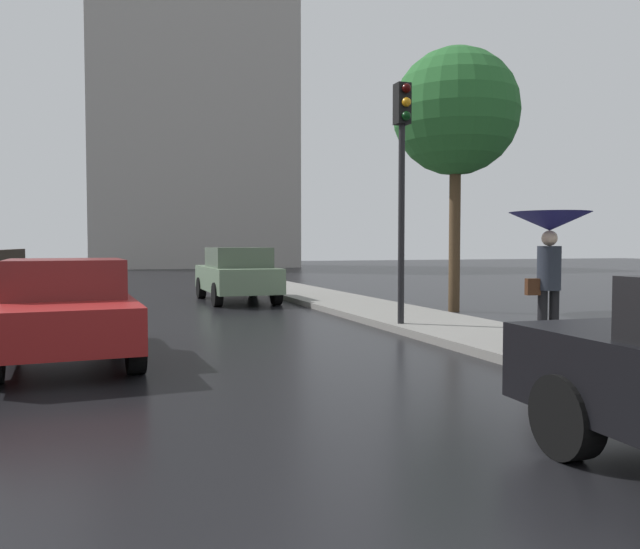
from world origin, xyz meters
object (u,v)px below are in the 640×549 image
at_px(car_red_far_ahead, 66,308).
at_px(traffic_light, 402,158).
at_px(pedestrian_with_umbrella_far, 549,236).
at_px(car_green_mid_road, 237,274).
at_px(street_tree_near, 456,113).

height_order(car_red_far_ahead, traffic_light, traffic_light).
distance_m(car_red_far_ahead, pedestrian_with_umbrella_far, 6.95).
relative_size(car_green_mid_road, street_tree_near, 0.66).
bearing_deg(pedestrian_with_umbrella_far, street_tree_near, 81.30).
relative_size(car_red_far_ahead, traffic_light, 0.95).
xyz_separation_m(pedestrian_with_umbrella_far, street_tree_near, (2.02, 5.87, 3.04)).
xyz_separation_m(car_green_mid_road, car_red_far_ahead, (-4.17, -8.23, -0.07)).
xyz_separation_m(pedestrian_with_umbrella_far, traffic_light, (-0.77, 3.15, 1.48)).
bearing_deg(traffic_light, car_red_far_ahead, -169.27).
distance_m(pedestrian_with_umbrella_far, traffic_light, 3.57).
bearing_deg(traffic_light, pedestrian_with_umbrella_far, -76.31).
height_order(traffic_light, street_tree_near, street_tree_near).
xyz_separation_m(car_green_mid_road, traffic_light, (1.63, -7.13, 2.43)).
bearing_deg(car_red_far_ahead, car_green_mid_road, -119.58).
relative_size(car_red_far_ahead, street_tree_near, 0.67).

